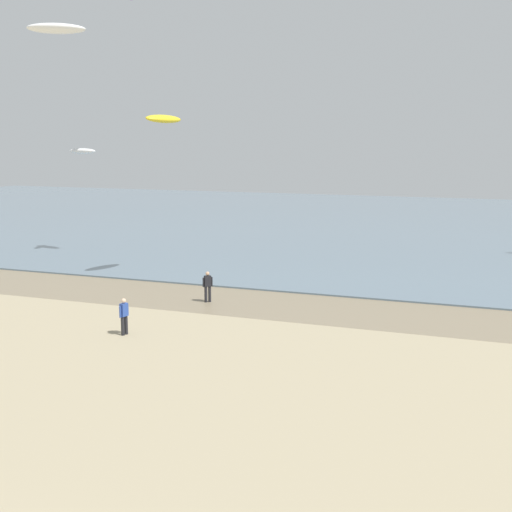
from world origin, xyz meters
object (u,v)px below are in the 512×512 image
at_px(kite_aloft_0, 56,28).
at_px(kite_aloft_4, 82,151).
at_px(kite_aloft_3, 164,119).
at_px(person_mid_beach, 208,286).
at_px(person_nearest_camera, 124,315).

distance_m(kite_aloft_0, kite_aloft_4, 24.44).
relative_size(kite_aloft_0, kite_aloft_3, 0.80).
distance_m(person_mid_beach, kite_aloft_4, 20.50).
relative_size(person_mid_beach, kite_aloft_0, 0.72).
bearing_deg(kite_aloft_0, person_mid_beach, 41.30).
relative_size(person_mid_beach, kite_aloft_4, 0.62).
bearing_deg(kite_aloft_3, person_mid_beach, -118.20).
height_order(person_mid_beach, kite_aloft_0, kite_aloft_0).
bearing_deg(person_mid_beach, person_nearest_camera, -97.72).
relative_size(person_nearest_camera, person_mid_beach, 1.00).
bearing_deg(kite_aloft_4, kite_aloft_0, 137.59).
bearing_deg(kite_aloft_0, kite_aloft_4, 91.05).
height_order(kite_aloft_0, kite_aloft_3, kite_aloft_0).
height_order(person_nearest_camera, kite_aloft_3, kite_aloft_3).
bearing_deg(kite_aloft_0, person_nearest_camera, 11.70).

